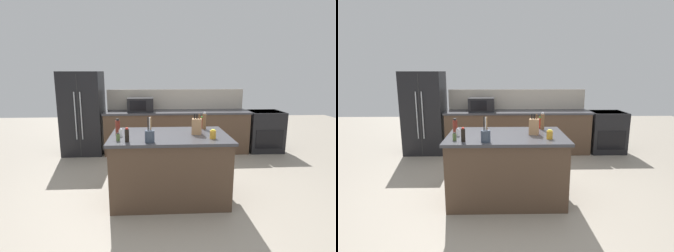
{
  "view_description": "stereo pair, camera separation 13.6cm",
  "coord_description": "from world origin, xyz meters",
  "views": [
    {
      "loc": [
        -0.22,
        -3.55,
        1.81
      ],
      "look_at": [
        0.0,
        0.35,
        0.99
      ],
      "focal_mm": 28.0,
      "sensor_mm": 36.0,
      "label": 1
    },
    {
      "loc": [
        -0.08,
        -3.55,
        1.81
      ],
      "look_at": [
        0.0,
        0.35,
        0.99
      ],
      "focal_mm": 28.0,
      "sensor_mm": 36.0,
      "label": 2
    }
  ],
  "objects": [
    {
      "name": "ground_plane",
      "position": [
        0.0,
        0.0,
        0.0
      ],
      "size": [
        14.0,
        14.0,
        0.0
      ],
      "primitive_type": "plane",
      "color": "gray"
    },
    {
      "name": "spice_jar_oregano",
      "position": [
        -0.67,
        -0.3,
        0.99
      ],
      "size": [
        0.05,
        0.05,
        0.1
      ],
      "color": "#567038",
      "rests_on": "kitchen_island"
    },
    {
      "name": "microwave",
      "position": [
        -0.5,
        2.2,
        1.09
      ],
      "size": [
        0.56,
        0.39,
        0.3
      ],
      "color": "black",
      "rests_on": "back_counter_run"
    },
    {
      "name": "back_counter_run",
      "position": [
        0.3,
        2.2,
        0.47
      ],
      "size": [
        3.2,
        0.66,
        0.94
      ],
      "color": "#4C3828",
      "rests_on": "ground_plane"
    },
    {
      "name": "vinegar_bottle",
      "position": [
        -0.72,
        0.02,
        1.05
      ],
      "size": [
        0.07,
        0.07,
        0.23
      ],
      "color": "maroon",
      "rests_on": "kitchen_island"
    },
    {
      "name": "knife_block",
      "position": [
        0.38,
        -0.0,
        1.05
      ],
      "size": [
        0.15,
        0.13,
        0.29
      ],
      "rotation": [
        0.0,
        0.0,
        -0.28
      ],
      "color": "#A87C54",
      "rests_on": "kitchen_island"
    },
    {
      "name": "refrigerator",
      "position": [
        -1.77,
        2.25,
        0.9
      ],
      "size": [
        0.86,
        0.75,
        1.81
      ],
      "color": "black",
      "rests_on": "ground_plane"
    },
    {
      "name": "salt_shaker",
      "position": [
        -0.67,
        -0.06,
        0.99
      ],
      "size": [
        0.05,
        0.05,
        0.11
      ],
      "color": "silver",
      "rests_on": "kitchen_island"
    },
    {
      "name": "kitchen_island",
      "position": [
        0.0,
        0.0,
        0.47
      ],
      "size": [
        1.64,
        1.03,
        0.94
      ],
      "color": "#4C3828",
      "rests_on": "ground_plane"
    },
    {
      "name": "utensil_crock",
      "position": [
        -0.27,
        -0.38,
        1.02
      ],
      "size": [
        0.12,
        0.12,
        0.32
      ],
      "color": "#333D4C",
      "rests_on": "kitchen_island"
    },
    {
      "name": "hot_sauce_bottle",
      "position": [
        0.53,
        0.41,
        1.03
      ],
      "size": [
        0.05,
        0.05,
        0.18
      ],
      "color": "red",
      "rests_on": "kitchen_island"
    },
    {
      "name": "honey_jar",
      "position": [
        0.56,
        -0.25,
        1.0
      ],
      "size": [
        0.08,
        0.08,
        0.12
      ],
      "color": "gold",
      "rests_on": "kitchen_island"
    },
    {
      "name": "range_oven",
      "position": [
        2.32,
        2.2,
        0.47
      ],
      "size": [
        0.76,
        0.65,
        0.92
      ],
      "color": "black",
      "rests_on": "ground_plane"
    },
    {
      "name": "soy_sauce_bottle",
      "position": [
        -0.55,
        -0.36,
        1.03
      ],
      "size": [
        0.05,
        0.05,
        0.18
      ],
      "color": "black",
      "rests_on": "kitchen_island"
    },
    {
      "name": "pepper_grinder",
      "position": [
        0.55,
        0.33,
        1.06
      ],
      "size": [
        0.06,
        0.06,
        0.26
      ],
      "color": "brown",
      "rests_on": "kitchen_island"
    },
    {
      "name": "spice_jar_paprika",
      "position": [
        -0.28,
        -0.09,
        0.99
      ],
      "size": [
        0.06,
        0.06,
        0.11
      ],
      "color": "#B73D1E",
      "rests_on": "kitchen_island"
    },
    {
      "name": "wall_backsplash",
      "position": [
        0.3,
        2.52,
        1.17
      ],
      "size": [
        3.16,
        0.03,
        0.46
      ],
      "primitive_type": "cube",
      "color": "#B2A899",
      "rests_on": "back_counter_run"
    }
  ]
}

